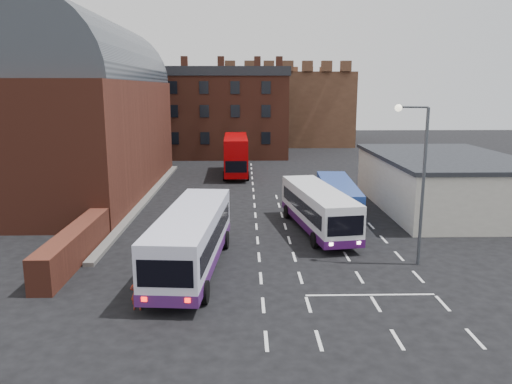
{
  "coord_description": "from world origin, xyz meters",
  "views": [
    {
      "loc": [
        -0.78,
        -24.51,
        9.37
      ],
      "look_at": [
        0.0,
        10.0,
        2.2
      ],
      "focal_mm": 35.0,
      "sensor_mm": 36.0,
      "label": 1
    }
  ],
  "objects_px": {
    "bus_white_outbound": "(192,236)",
    "bus_blue": "(338,197)",
    "pedestrian_beige": "(144,272)",
    "street_lamp": "(418,170)",
    "bus_white_inbound": "(318,207)",
    "bus_red_double": "(236,155)",
    "pedestrian_red": "(136,294)"
  },
  "relations": [
    {
      "from": "bus_blue",
      "to": "street_lamp",
      "type": "height_order",
      "value": "street_lamp"
    },
    {
      "from": "pedestrian_red",
      "to": "bus_white_inbound",
      "type": "bearing_deg",
      "value": -129.21
    },
    {
      "from": "bus_white_inbound",
      "to": "bus_red_double",
      "type": "height_order",
      "value": "bus_red_double"
    },
    {
      "from": "street_lamp",
      "to": "bus_blue",
      "type": "bearing_deg",
      "value": 103.29
    },
    {
      "from": "bus_blue",
      "to": "pedestrian_beige",
      "type": "xyz_separation_m",
      "value": [
        -11.61,
        -12.79,
        -0.8
      ]
    },
    {
      "from": "pedestrian_beige",
      "to": "bus_white_outbound",
      "type": "bearing_deg",
      "value": -135.58
    },
    {
      "from": "pedestrian_beige",
      "to": "street_lamp",
      "type": "bearing_deg",
      "value": -172.61
    },
    {
      "from": "bus_blue",
      "to": "bus_red_double",
      "type": "bearing_deg",
      "value": -64.39
    },
    {
      "from": "bus_white_inbound",
      "to": "bus_red_double",
      "type": "distance_m",
      "value": 23.1
    },
    {
      "from": "bus_white_outbound",
      "to": "pedestrian_red",
      "type": "distance_m",
      "value": 5.29
    },
    {
      "from": "bus_white_inbound",
      "to": "street_lamp",
      "type": "bearing_deg",
      "value": 114.93
    },
    {
      "from": "bus_white_outbound",
      "to": "bus_blue",
      "type": "xyz_separation_m",
      "value": [
        9.57,
        10.43,
        -0.29
      ]
    },
    {
      "from": "pedestrian_red",
      "to": "pedestrian_beige",
      "type": "xyz_separation_m",
      "value": [
        -0.14,
        2.45,
        0.06
      ]
    },
    {
      "from": "bus_white_inbound",
      "to": "bus_red_double",
      "type": "xyz_separation_m",
      "value": [
        -5.81,
        22.35,
        0.56
      ]
    },
    {
      "from": "bus_white_inbound",
      "to": "street_lamp",
      "type": "relative_size",
      "value": 1.26
    },
    {
      "from": "bus_blue",
      "to": "pedestrian_red",
      "type": "height_order",
      "value": "bus_blue"
    },
    {
      "from": "bus_blue",
      "to": "pedestrian_beige",
      "type": "relative_size",
      "value": 6.33
    },
    {
      "from": "bus_white_outbound",
      "to": "street_lamp",
      "type": "bearing_deg",
      "value": 7.7
    },
    {
      "from": "bus_blue",
      "to": "bus_white_inbound",
      "type": "bearing_deg",
      "value": 63.3
    },
    {
      "from": "street_lamp",
      "to": "pedestrian_red",
      "type": "relative_size",
      "value": 5.89
    },
    {
      "from": "bus_blue",
      "to": "pedestrian_red",
      "type": "bearing_deg",
      "value": 56.4
    },
    {
      "from": "bus_red_double",
      "to": "pedestrian_red",
      "type": "xyz_separation_m",
      "value": [
        -3.71,
        -34.21,
        -1.54
      ]
    },
    {
      "from": "bus_white_inbound",
      "to": "street_lamp",
      "type": "distance_m",
      "value": 8.46
    },
    {
      "from": "bus_white_outbound",
      "to": "bus_blue",
      "type": "height_order",
      "value": "bus_white_outbound"
    },
    {
      "from": "street_lamp",
      "to": "pedestrian_beige",
      "type": "bearing_deg",
      "value": -167.89
    },
    {
      "from": "bus_blue",
      "to": "pedestrian_beige",
      "type": "height_order",
      "value": "bus_blue"
    },
    {
      "from": "bus_white_inbound",
      "to": "street_lamp",
      "type": "height_order",
      "value": "street_lamp"
    },
    {
      "from": "street_lamp",
      "to": "bus_red_double",
      "type": "bearing_deg",
      "value": 109.29
    },
    {
      "from": "street_lamp",
      "to": "bus_white_outbound",
      "type": "bearing_deg",
      "value": -176.97
    },
    {
      "from": "bus_white_inbound",
      "to": "pedestrian_red",
      "type": "relative_size",
      "value": 7.44
    },
    {
      "from": "bus_white_outbound",
      "to": "bus_blue",
      "type": "bearing_deg",
      "value": 52.15
    },
    {
      "from": "bus_white_outbound",
      "to": "pedestrian_beige",
      "type": "distance_m",
      "value": 3.3
    }
  ]
}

